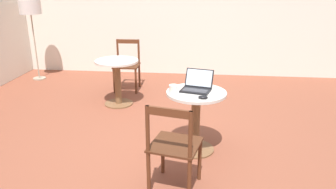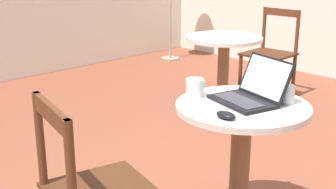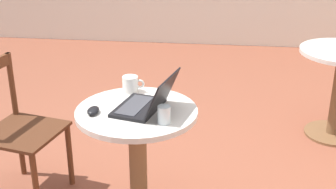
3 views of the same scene
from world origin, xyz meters
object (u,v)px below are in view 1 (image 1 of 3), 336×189
cafe_table_near (196,111)px  laptop (197,86)px  cafe_table_mid (117,75)px  drinking_glass (209,83)px  chair_near_left (174,147)px  floor_lamp (30,10)px  mouse (203,97)px  mug (173,89)px  chair_mid_right (127,65)px

cafe_table_near → laptop: laptop is taller
cafe_table_mid → laptop: bearing=-136.3°
drinking_glass → chair_near_left: bearing=161.5°
cafe_table_near → floor_lamp: floor_lamp is taller
mouse → drinking_glass: (0.38, -0.07, 0.03)m
chair_near_left → floor_lamp: (3.31, 2.96, 0.88)m
cafe_table_near → chair_near_left: size_ratio=0.82×
mouse → mug: (0.14, 0.32, 0.03)m
cafe_table_near → chair_near_left: chair_near_left is taller
mouse → mug: mug is taller
cafe_table_mid → chair_near_left: bearing=-153.4°
cafe_table_mid → mouse: bearing=-140.1°
cafe_table_near → floor_lamp: (2.54, 3.13, 0.84)m
laptop → drinking_glass: (0.11, -0.14, 0.00)m
cafe_table_mid → drinking_glass: size_ratio=7.74×
chair_mid_right → mug: 2.41m
laptop → mug: 0.28m
floor_lamp → mouse: 4.27m
laptop → mouse: laptop is taller
chair_near_left → cafe_table_mid: bearing=26.6°
cafe_table_near → chair_near_left: (-0.77, 0.17, -0.04)m
cafe_table_near → chair_near_left: 0.79m
cafe_table_mid → drinking_glass: drinking_glass is taller
cafe_table_mid → chair_mid_right: size_ratio=0.82×
chair_mid_right → drinking_glass: (-1.92, -1.39, 0.31)m
cafe_table_mid → mug: size_ratio=5.48×
cafe_table_near → cafe_table_mid: size_ratio=1.00×
floor_lamp → mouse: bearing=-130.6°
mouse → cafe_table_mid: bearing=39.9°
cafe_table_near → chair_mid_right: 2.44m
cafe_table_near → drinking_glass: (0.17, -0.14, 0.27)m
floor_lamp → laptop: 4.04m
mouse → mug: size_ratio=0.78×
mouse → mug: bearing=66.5°
chair_near_left → floor_lamp: 4.53m
chair_near_left → mug: size_ratio=6.72×
mouse → mug: 0.35m
cafe_table_mid → floor_lamp: (1.20, 1.90, 0.84)m
laptop → drinking_glass: laptop is taller
cafe_table_mid → mouse: size_ratio=7.04×
cafe_table_mid → mug: mug is taller
cafe_table_near → chair_mid_right: size_ratio=0.82×
cafe_table_near → mouse: size_ratio=7.04×
cafe_table_mid → mug: bearing=-145.2°
chair_mid_right → mug: bearing=-155.0°
cafe_table_mid → chair_near_left: size_ratio=0.82×
chair_near_left → drinking_glass: chair_near_left is taller
cafe_table_near → mug: bearing=107.8°
mouse → cafe_table_near: bearing=18.4°
cafe_table_near → cafe_table_mid: 1.82m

